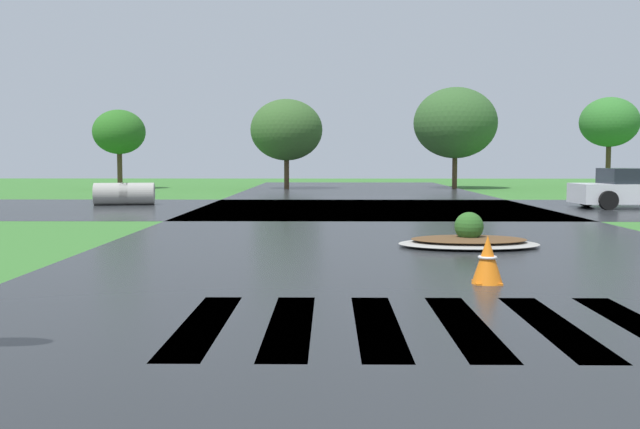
% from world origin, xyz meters
% --- Properties ---
extents(asphalt_roadway, '(11.81, 80.00, 0.01)m').
position_xyz_m(asphalt_roadway, '(0.00, 10.00, 0.00)').
color(asphalt_roadway, '#232628').
rests_on(asphalt_roadway, ground).
extents(asphalt_cross_road, '(90.00, 10.63, 0.01)m').
position_xyz_m(asphalt_cross_road, '(0.00, 22.69, 0.00)').
color(asphalt_cross_road, '#232628').
rests_on(asphalt_cross_road, ground).
extents(crosswalk_stripes, '(5.85, 2.98, 0.01)m').
position_xyz_m(crosswalk_stripes, '(0.00, 4.87, 0.00)').
color(crosswalk_stripes, white).
rests_on(crosswalk_stripes, ground).
extents(median_island, '(2.73, 1.77, 0.68)m').
position_xyz_m(median_island, '(1.31, 11.65, 0.14)').
color(median_island, '#9E9B93').
rests_on(median_island, ground).
extents(drainage_pipe_stack, '(2.25, 1.16, 0.82)m').
position_xyz_m(drainage_pipe_stack, '(-8.93, 24.40, 0.41)').
color(drainage_pipe_stack, '#9E9B93').
rests_on(drainage_pipe_stack, ground).
extents(traffic_cone, '(0.43, 0.43, 0.67)m').
position_xyz_m(traffic_cone, '(0.77, 7.42, 0.32)').
color(traffic_cone, orange).
rests_on(traffic_cone, ground).
extents(background_treeline, '(40.19, 6.56, 5.68)m').
position_xyz_m(background_treeline, '(6.85, 39.68, 3.48)').
color(background_treeline, '#4C3823').
rests_on(background_treeline, ground).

